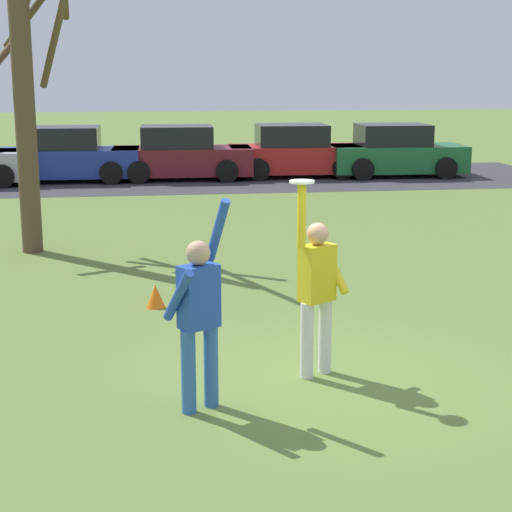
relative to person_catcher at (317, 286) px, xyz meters
name	(u,v)px	position (x,y,z in m)	size (l,w,h in m)	color
ground_plane	(323,377)	(0.07, -0.09, -0.98)	(120.00, 120.00, 0.00)	olive
person_catcher	(317,286)	(0.00, 0.00, 0.00)	(0.58, 0.52, 2.08)	silver
person_defender	(199,311)	(-1.28, -0.76, 0.00)	(0.65, 0.62, 2.04)	#3366B7
frisbee_disc	(302,182)	(-0.19, -0.11, 1.11)	(0.25, 0.25, 0.02)	white
parked_car_blue	(67,156)	(-3.91, 16.72, -0.25)	(4.15, 2.13, 1.59)	#233893
parked_car_maroon	(181,155)	(-0.59, 16.69, -0.25)	(4.15, 2.13, 1.59)	maroon
parked_car_red	(295,153)	(2.91, 16.85, -0.25)	(4.15, 2.13, 1.59)	red
parked_car_green	(396,152)	(5.99, 16.55, -0.25)	(4.15, 2.13, 1.59)	#1E6633
parking_strip	(188,179)	(-0.38, 16.63, -0.98)	(22.41, 6.40, 0.01)	#38383D
bare_tree_tall	(28,93)	(-3.68, 6.86, 1.81)	(1.94, 1.91, 5.83)	brown
field_cone_orange	(156,296)	(-1.64, 2.84, -0.82)	(0.26, 0.26, 0.32)	orange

